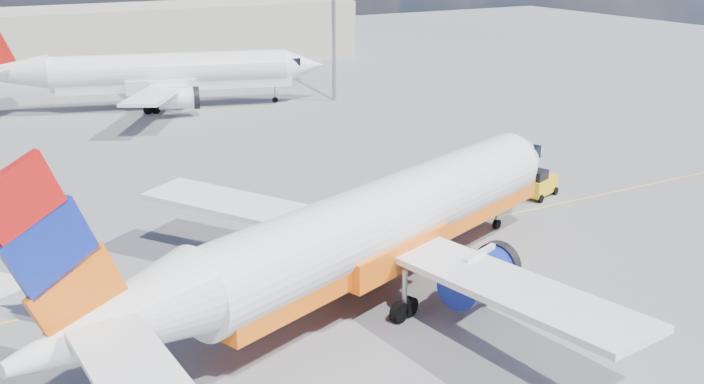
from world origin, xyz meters
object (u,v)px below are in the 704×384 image
main_jet (374,226)px  second_jet (160,73)px  gse_tug (538,183)px  traffic_cone (222,277)px

main_jet → second_jet: 49.23m
main_jet → second_jet: size_ratio=1.02×
gse_tug → traffic_cone: (-23.94, -2.49, -0.72)m
second_jet → gse_tug: bearing=-55.1°
second_jet → traffic_cone: 44.90m
second_jet → traffic_cone: (-9.61, -43.73, -3.38)m
gse_tug → traffic_cone: 24.08m
main_jet → second_jet: main_jet is taller
traffic_cone → main_jet: bearing=-41.5°
second_jet → traffic_cone: size_ratio=70.28×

